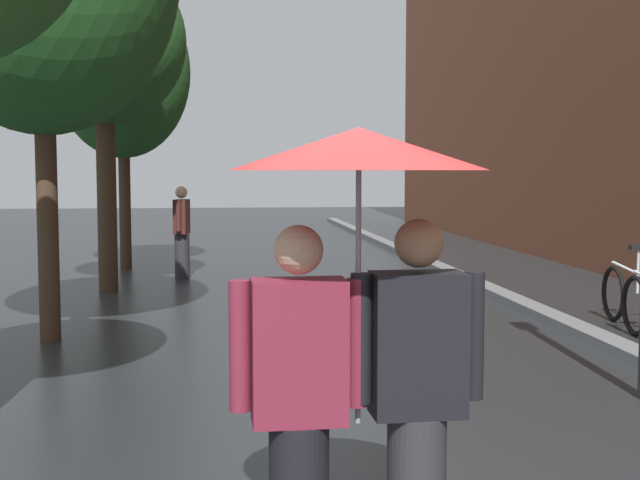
# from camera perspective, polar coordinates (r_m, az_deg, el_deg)

# --- Properties ---
(kerb_strip) EXTENTS (0.30, 36.00, 0.12)m
(kerb_strip) POSITION_cam_1_polar(r_m,az_deg,el_deg) (14.17, 10.17, -2.80)
(kerb_strip) COLOR slate
(kerb_strip) RESTS_ON ground
(street_tree_2) EXTENTS (2.52, 2.52, 5.17)m
(street_tree_2) POSITION_cam_1_polar(r_m,az_deg,el_deg) (13.72, -14.37, 12.74)
(street_tree_2) COLOR #473323
(street_tree_2) RESTS_ON ground
(street_tree_3) EXTENTS (2.55, 2.55, 5.39)m
(street_tree_3) POSITION_cam_1_polar(r_m,az_deg,el_deg) (16.72, -13.16, 10.94)
(street_tree_3) COLOR #473323
(street_tree_3) RESTS_ON ground
(couple_under_umbrella) EXTENTS (1.11, 1.10, 2.07)m
(couple_under_umbrella) POSITION_cam_1_polar(r_m,az_deg,el_deg) (3.61, 2.64, -3.58)
(couple_under_umbrella) COLOR black
(couple_under_umbrella) RESTS_ON ground
(pedestrian_walking_midground) EXTENTS (0.29, 0.58, 1.62)m
(pedestrian_walking_midground) POSITION_cam_1_polar(r_m,az_deg,el_deg) (14.98, -9.29, 0.55)
(pedestrian_walking_midground) COLOR #2D2D33
(pedestrian_walking_midground) RESTS_ON ground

